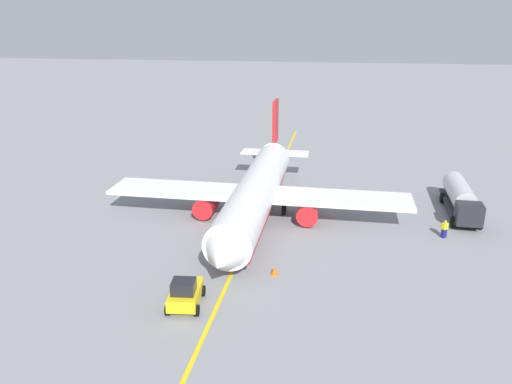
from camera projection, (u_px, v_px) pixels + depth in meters
ground_plane at (256, 220)px, 49.85m from camera, size 400.00×400.00×0.00m
airplane at (257, 193)px, 49.38m from camera, size 33.57×30.54×9.90m
fuel_tanker at (461, 198)px, 51.01m from camera, size 11.02×3.09×3.15m
pushback_tug at (185, 293)px, 34.57m from camera, size 3.80×2.67×2.20m
refueling_worker at (444, 229)px, 45.59m from camera, size 0.60×0.63×1.71m
safety_cone_nose at (274, 270)px, 39.07m from camera, size 0.64×0.64×0.71m
taxi_line_marking at (256, 220)px, 49.85m from camera, size 85.39×0.54×0.01m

